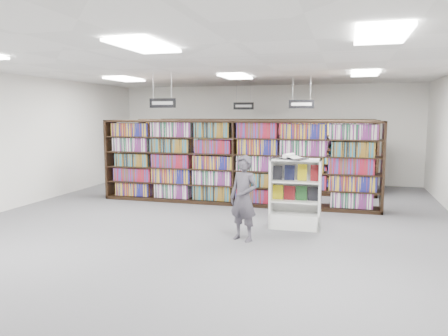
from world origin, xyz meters
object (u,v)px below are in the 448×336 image
(bookshelf_row_near, at_px, (235,163))
(open_book, at_px, (289,157))
(endcap_display, at_px, (295,204))
(shopper, at_px, (244,198))

(bookshelf_row_near, relative_size, open_book, 9.57)
(endcap_display, distance_m, shopper, 1.42)
(open_book, bearing_deg, endcap_display, 54.52)
(endcap_display, bearing_deg, bookshelf_row_near, 131.08)
(bookshelf_row_near, height_order, endcap_display, bookshelf_row_near)
(bookshelf_row_near, bearing_deg, shopper, -73.13)
(bookshelf_row_near, height_order, shopper, bookshelf_row_near)
(bookshelf_row_near, distance_m, endcap_display, 2.61)
(bookshelf_row_near, xyz_separation_m, open_book, (1.58, -1.96, 0.36))
(bookshelf_row_near, distance_m, open_book, 2.55)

